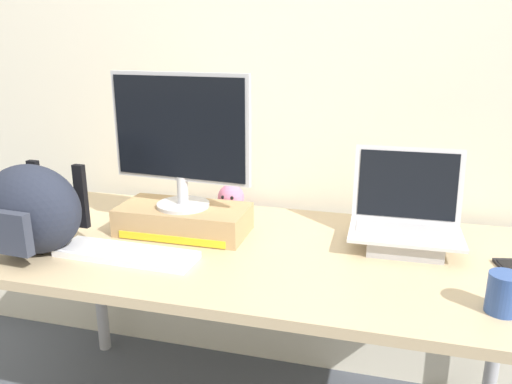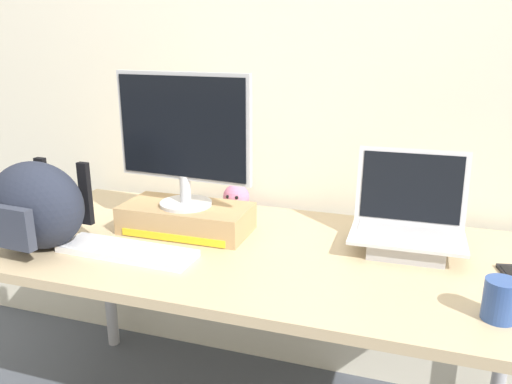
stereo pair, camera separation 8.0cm
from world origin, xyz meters
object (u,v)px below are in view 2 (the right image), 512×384
object	(u,v)px
open_laptop	(407,231)
plush_toy	(236,197)
desktop_monitor	(183,136)
messenger_backpack	(36,206)
coffee_mug	(502,300)
toner_box_yellow	(187,218)
external_keyboard	(127,251)

from	to	relation	value
open_laptop	plush_toy	distance (m)	0.66
desktop_monitor	messenger_backpack	size ratio (longest dim) A/B	1.44
desktop_monitor	coffee_mug	bearing A→B (deg)	-11.82
toner_box_yellow	coffee_mug	size ratio (longest dim) A/B	3.60
external_keyboard	coffee_mug	bearing A→B (deg)	-1.16
open_laptop	messenger_backpack	distance (m)	1.14
messenger_backpack	plush_toy	xyz separation A→B (m)	(0.45, 0.53, -0.09)
desktop_monitor	messenger_backpack	xyz separation A→B (m)	(-0.37, -0.27, -0.19)
desktop_monitor	plush_toy	bearing A→B (deg)	77.79
open_laptop	external_keyboard	distance (m)	0.85
toner_box_yellow	messenger_backpack	bearing A→B (deg)	-144.21
messenger_backpack	plush_toy	world-z (taller)	messenger_backpack
messenger_backpack	coffee_mug	world-z (taller)	messenger_backpack
open_laptop	messenger_backpack	xyz separation A→B (m)	(-1.08, -0.34, 0.08)
toner_box_yellow	desktop_monitor	bearing A→B (deg)	-97.08
desktop_monitor	external_keyboard	xyz separation A→B (m)	(-0.09, -0.23, -0.31)
toner_box_yellow	external_keyboard	size ratio (longest dim) A/B	0.99
open_laptop	coffee_mug	world-z (taller)	open_laptop
external_keyboard	plush_toy	world-z (taller)	plush_toy
desktop_monitor	external_keyboard	distance (m)	0.40
toner_box_yellow	desktop_monitor	distance (m)	0.28
coffee_mug	toner_box_yellow	bearing A→B (deg)	162.95
desktop_monitor	messenger_backpack	bearing A→B (deg)	-139.15
open_laptop	plush_toy	world-z (taller)	open_laptop
plush_toy	coffee_mug	bearing A→B (deg)	-32.70
desktop_monitor	messenger_backpack	distance (m)	0.49
desktop_monitor	external_keyboard	world-z (taller)	desktop_monitor
coffee_mug	open_laptop	bearing A→B (deg)	122.01
open_laptop	external_keyboard	size ratio (longest dim) A/B	0.79
messenger_backpack	coffee_mug	xyz separation A→B (m)	(1.30, -0.02, -0.09)
desktop_monitor	toner_box_yellow	bearing A→B (deg)	88.08
desktop_monitor	plush_toy	xyz separation A→B (m)	(0.08, 0.26, -0.27)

